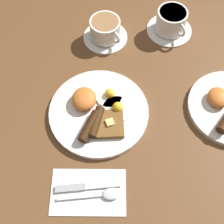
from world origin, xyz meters
TOP-DOWN VIEW (x-y plane):
  - ground_plane at (0.00, 0.00)m, footprint 3.00×3.00m
  - breakfast_plate_near at (0.00, -0.00)m, footprint 0.27×0.27m
  - teacup_near at (-0.28, 0.04)m, footprint 0.14×0.14m
  - teacup_far at (-0.29, 0.24)m, footprint 0.15×0.15m
  - napkin at (0.22, -0.04)m, footprint 0.13×0.19m
  - knife at (0.20, -0.05)m, footprint 0.02×0.16m
  - spoon at (0.23, 0.00)m, footprint 0.03×0.15m

SIDE VIEW (x-z plane):
  - ground_plane at x=0.00m, z-range 0.00..0.00m
  - napkin at x=0.22m, z-range 0.00..0.01m
  - knife at x=0.20m, z-range 0.00..0.01m
  - spoon at x=0.23m, z-range 0.00..0.01m
  - breakfast_plate_near at x=0.00m, z-range -0.01..0.04m
  - teacup_near at x=-0.28m, z-range 0.00..0.07m
  - teacup_far at x=-0.29m, z-range 0.00..0.08m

